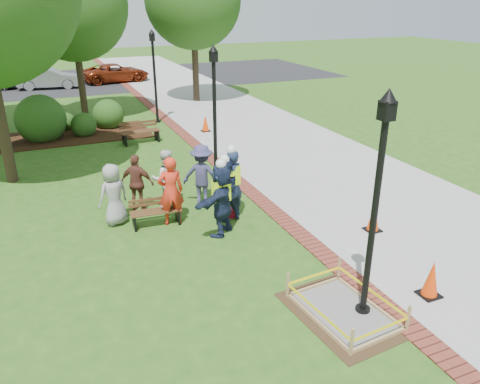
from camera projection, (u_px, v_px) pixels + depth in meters
name	position (u px, v px, depth m)	size (l,w,h in m)	color
ground	(241.00, 252.00, 11.04)	(100.00, 100.00, 0.00)	#285116
sidewalk	(255.00, 129.00, 21.33)	(6.00, 60.00, 0.02)	#9E9E99
brick_edging	(186.00, 136.00, 20.15)	(0.50, 60.00, 0.03)	maroon
mulch_bed	(67.00, 137.00, 20.12)	(7.00, 3.00, 0.05)	#381E0F
parking_lot	(94.00, 80.00, 33.93)	(36.00, 12.00, 0.01)	black
wet_concrete_pad	(344.00, 303.00, 8.82)	(1.90, 2.44, 0.55)	#47331E
bench_near	(156.00, 217.00, 12.27)	(1.34, 0.52, 0.71)	brown
bench_far	(141.00, 136.00, 19.23)	(1.61, 0.66, 0.85)	brown
cone_front	(431.00, 280.00, 9.27)	(0.41, 0.41, 0.80)	black
cone_back	(374.00, 218.00, 11.90)	(0.39, 0.39, 0.76)	black
cone_far	(205.00, 124.00, 20.80)	(0.38, 0.38, 0.75)	black
toolbox	(228.00, 213.00, 12.81)	(0.45, 0.25, 0.22)	#A20C20
lamp_near	(377.00, 193.00, 7.99)	(0.28, 0.28, 4.26)	black
lamp_mid	(214.00, 103.00, 14.78)	(0.28, 0.28, 4.26)	black
lamp_far	(154.00, 69.00, 21.56)	(0.28, 0.28, 4.26)	black
tree_back	(71.00, 4.00, 21.30)	(5.10, 5.10, 7.82)	#3D2D1E
tree_right	(193.00, 0.00, 25.04)	(5.19, 5.19, 8.03)	#3D2D1E
shrub_b	(44.00, 140.00, 19.73)	(2.05, 2.05, 2.05)	#1B4513
shrub_c	(85.00, 135.00, 20.34)	(1.08, 1.08, 1.08)	#1B4513
shrub_d	(110.00, 128.00, 21.58)	(1.41, 1.41, 1.41)	#1B4513
shrub_e	(67.00, 130.00, 21.22)	(0.85, 0.85, 0.85)	#1B4513
casual_person_a	(114.00, 195.00, 12.14)	(0.62, 0.51, 1.65)	gray
casual_person_b	(171.00, 191.00, 12.10)	(0.62, 0.42, 1.85)	red
casual_person_c	(166.00, 179.00, 13.14)	(0.58, 0.40, 1.69)	silver
casual_person_d	(137.00, 183.00, 12.93)	(0.62, 0.57, 1.63)	brown
casual_person_e	(202.00, 175.00, 13.29)	(0.68, 0.61, 1.78)	#3A3761
hivis_worker_a	(221.00, 198.00, 11.56)	(0.70, 0.67, 1.99)	#1C2D49
hivis_worker_b	(232.00, 182.00, 12.48)	(0.67, 0.51, 2.04)	#1A2844
hivis_worker_c	(225.00, 188.00, 12.31)	(0.59, 0.43, 1.84)	#16233A
parked_car_b	(51.00, 89.00, 30.77)	(4.39, 1.91, 1.43)	#97969A
parked_car_c	(117.00, 82.00, 33.15)	(4.25, 1.85, 1.39)	maroon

